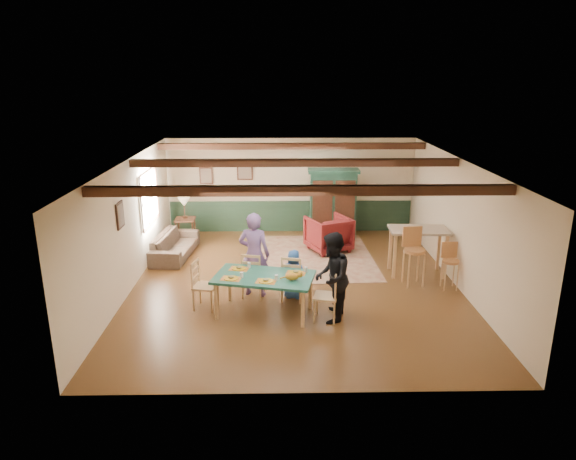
{
  "coord_description": "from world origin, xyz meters",
  "views": [
    {
      "loc": [
        -0.36,
        -10.39,
        4.41
      ],
      "look_at": [
        -0.15,
        0.3,
        1.15
      ],
      "focal_mm": 32.0,
      "sensor_mm": 36.0,
      "label": 1
    }
  ],
  "objects_px": {
    "counter_table": "(417,251)",
    "dining_chair_far_left": "(254,274)",
    "dining_chair_end_left": "(205,285)",
    "person_woman": "(332,278)",
    "armchair": "(328,234)",
    "table_lamp": "(184,208)",
    "end_table": "(186,230)",
    "bar_stool_left": "(414,257)",
    "bar_stool_right": "(450,267)",
    "armoire": "(333,204)",
    "dining_chair_far_right": "(293,277)",
    "sofa": "(175,245)",
    "dining_chair_end_right": "(326,295)",
    "dining_table": "(264,295)",
    "person_child": "(294,274)",
    "person_man": "(254,254)",
    "cat": "(292,276)"
  },
  "relations": [
    {
      "from": "cat",
      "to": "counter_table",
      "type": "distance_m",
      "value": 3.66
    },
    {
      "from": "dining_table",
      "to": "dining_chair_end_left",
      "type": "height_order",
      "value": "dining_chair_end_left"
    },
    {
      "from": "dining_chair_far_left",
      "to": "end_table",
      "type": "relative_size",
      "value": 1.5
    },
    {
      "from": "person_man",
      "to": "bar_stool_right",
      "type": "bearing_deg",
      "value": -164.09
    },
    {
      "from": "dining_chair_far_right",
      "to": "person_child",
      "type": "xyz_separation_m",
      "value": [
        0.02,
        0.08,
        0.03
      ]
    },
    {
      "from": "person_child",
      "to": "dining_chair_end_left",
      "type": "bearing_deg",
      "value": 27.3
    },
    {
      "from": "dining_chair_far_right",
      "to": "armchair",
      "type": "distance_m",
      "value": 3.17
    },
    {
      "from": "dining_table",
      "to": "bar_stool_right",
      "type": "bearing_deg",
      "value": 15.96
    },
    {
      "from": "person_woman",
      "to": "dining_chair_far_left",
      "type": "bearing_deg",
      "value": -113.57
    },
    {
      "from": "dining_chair_end_left",
      "to": "cat",
      "type": "height_order",
      "value": "dining_chair_end_left"
    },
    {
      "from": "armoire",
      "to": "bar_stool_left",
      "type": "height_order",
      "value": "armoire"
    },
    {
      "from": "bar_stool_left",
      "to": "dining_chair_far_right",
      "type": "bearing_deg",
      "value": -171.8
    },
    {
      "from": "dining_chair_end_left",
      "to": "person_woman",
      "type": "bearing_deg",
      "value": -90.0
    },
    {
      "from": "dining_chair_end_right",
      "to": "person_woman",
      "type": "height_order",
      "value": "person_woman"
    },
    {
      "from": "dining_chair_far_right",
      "to": "sofa",
      "type": "distance_m",
      "value": 3.94
    },
    {
      "from": "table_lamp",
      "to": "dining_chair_end_right",
      "type": "bearing_deg",
      "value": -54.27
    },
    {
      "from": "end_table",
      "to": "table_lamp",
      "type": "bearing_deg",
      "value": 0.0
    },
    {
      "from": "bar_stool_right",
      "to": "armoire",
      "type": "bearing_deg",
      "value": 121.48
    },
    {
      "from": "person_child",
      "to": "end_table",
      "type": "bearing_deg",
      "value": -40.3
    },
    {
      "from": "bar_stool_left",
      "to": "counter_table",
      "type": "bearing_deg",
      "value": 62.56
    },
    {
      "from": "dining_chair_far_left",
      "to": "cat",
      "type": "bearing_deg",
      "value": 139.2
    },
    {
      "from": "counter_table",
      "to": "sofa",
      "type": "bearing_deg",
      "value": 167.07
    },
    {
      "from": "person_man",
      "to": "sofa",
      "type": "xyz_separation_m",
      "value": [
        -2.11,
        2.41,
        -0.59
      ]
    },
    {
      "from": "armoire",
      "to": "table_lamp",
      "type": "relative_size",
      "value": 3.29
    },
    {
      "from": "dining_chair_far_left",
      "to": "person_child",
      "type": "bearing_deg",
      "value": -174.29
    },
    {
      "from": "person_woman",
      "to": "end_table",
      "type": "distance_m",
      "value": 5.94
    },
    {
      "from": "dining_chair_far_right",
      "to": "bar_stool_left",
      "type": "height_order",
      "value": "bar_stool_left"
    },
    {
      "from": "person_woman",
      "to": "table_lamp",
      "type": "distance_m",
      "value": 5.92
    },
    {
      "from": "dining_chair_end_left",
      "to": "bar_stool_left",
      "type": "xyz_separation_m",
      "value": [
        4.34,
        1.08,
        0.15
      ]
    },
    {
      "from": "dining_chair_far_right",
      "to": "armoire",
      "type": "distance_m",
      "value": 4.28
    },
    {
      "from": "dining_chair_far_right",
      "to": "bar_stool_right",
      "type": "relative_size",
      "value": 0.97
    },
    {
      "from": "dining_table",
      "to": "dining_chair_end_right",
      "type": "distance_m",
      "value": 1.18
    },
    {
      "from": "dining_chair_end_left",
      "to": "sofa",
      "type": "bearing_deg",
      "value": 33.97
    },
    {
      "from": "person_woman",
      "to": "table_lamp",
      "type": "relative_size",
      "value": 2.85
    },
    {
      "from": "dining_chair_far_left",
      "to": "armchair",
      "type": "relative_size",
      "value": 0.97
    },
    {
      "from": "armoire",
      "to": "dining_table",
      "type": "bearing_deg",
      "value": -109.88
    },
    {
      "from": "person_woman",
      "to": "armoire",
      "type": "distance_m",
      "value": 5.01
    },
    {
      "from": "counter_table",
      "to": "dining_chair_end_right",
      "type": "bearing_deg",
      "value": -135.59
    },
    {
      "from": "end_table",
      "to": "bar_stool_left",
      "type": "height_order",
      "value": "bar_stool_left"
    },
    {
      "from": "bar_stool_left",
      "to": "bar_stool_right",
      "type": "height_order",
      "value": "bar_stool_left"
    },
    {
      "from": "dining_table",
      "to": "dining_chair_far_right",
      "type": "height_order",
      "value": "dining_chair_far_right"
    },
    {
      "from": "armchair",
      "to": "dining_table",
      "type": "bearing_deg",
      "value": 42.17
    },
    {
      "from": "counter_table",
      "to": "dining_chair_far_left",
      "type": "bearing_deg",
      "value": -162.32
    },
    {
      "from": "end_table",
      "to": "table_lamp",
      "type": "xyz_separation_m",
      "value": [
        0.0,
        0.0,
        0.62
      ]
    },
    {
      "from": "person_woman",
      "to": "person_child",
      "type": "relative_size",
      "value": 1.64
    },
    {
      "from": "armchair",
      "to": "table_lamp",
      "type": "distance_m",
      "value": 3.95
    },
    {
      "from": "dining_chair_far_right",
      "to": "person_child",
      "type": "relative_size",
      "value": 0.95
    },
    {
      "from": "dining_chair_end_left",
      "to": "table_lamp",
      "type": "distance_m",
      "value": 4.39
    },
    {
      "from": "armoire",
      "to": "person_child",
      "type": "bearing_deg",
      "value": -105.86
    },
    {
      "from": "dining_chair_far_left",
      "to": "armoire",
      "type": "relative_size",
      "value": 0.5
    }
  ]
}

